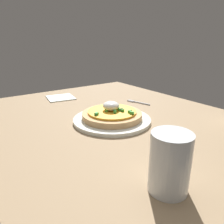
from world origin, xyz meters
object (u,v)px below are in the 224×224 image
plate (112,120)px  cup_near (170,165)px  fork (137,102)px  pizza (112,114)px  napkin (61,98)px

plate → cup_near: 34.38cm
plate → fork: bearing=118.5°
pizza → fork: 23.08cm
pizza → fork: bearing=118.4°
fork → pizza: bearing=102.3°
plate → pizza: bearing=160.6°
pizza → fork: (-10.91, 20.21, -2.24)cm
plate → napkin: bearing=-176.6°
cup_near → napkin: cup_near is taller
cup_near → fork: cup_near is taller
cup_near → napkin: size_ratio=0.97×
plate → cup_near: size_ratio=2.27×
pizza → fork: pizza is taller
plate → pizza: size_ratio=1.30×
cup_near → napkin: bearing=172.4°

